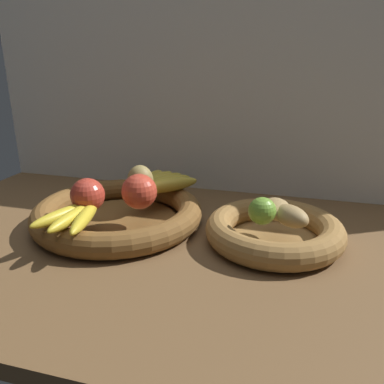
{
  "coord_description": "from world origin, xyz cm",
  "views": [
    {
      "loc": [
        18.55,
        -76.62,
        36.93
      ],
      "look_at": [
        -2.52,
        -1.24,
        9.48
      ],
      "focal_mm": 36.63,
      "sensor_mm": 36.0,
      "label": 1
    }
  ],
  "objects_px": {
    "fruit_bowl_right": "(274,231)",
    "apple_red_right": "(139,192)",
    "fruit_bowl_left": "(118,214)",
    "banana_bunch_back": "(159,183)",
    "potato_small": "(291,216)",
    "banana_bunch_front": "(76,215)",
    "potato_large": "(276,209)",
    "apple_red_front": "(88,195)",
    "lime_near": "(262,211)",
    "pear_brown": "(140,181)"
  },
  "relations": [
    {
      "from": "fruit_bowl_right",
      "to": "apple_red_right",
      "type": "bearing_deg",
      "value": -175.53
    },
    {
      "from": "fruit_bowl_left",
      "to": "banana_bunch_back",
      "type": "bearing_deg",
      "value": 60.5
    },
    {
      "from": "fruit_bowl_left",
      "to": "potato_small",
      "type": "xyz_separation_m",
      "value": [
        0.38,
        -0.03,
        0.05
      ]
    },
    {
      "from": "fruit_bowl_left",
      "to": "apple_red_right",
      "type": "relative_size",
      "value": 5.05
    },
    {
      "from": "banana_bunch_front",
      "to": "potato_large",
      "type": "xyz_separation_m",
      "value": [
        0.38,
        0.12,
        0.01
      ]
    },
    {
      "from": "apple_red_front",
      "to": "potato_large",
      "type": "height_order",
      "value": "apple_red_front"
    },
    {
      "from": "potato_large",
      "to": "fruit_bowl_right",
      "type": "bearing_deg",
      "value": 90.0
    },
    {
      "from": "fruit_bowl_left",
      "to": "fruit_bowl_right",
      "type": "relative_size",
      "value": 1.35
    },
    {
      "from": "potato_small",
      "to": "lime_near",
      "type": "distance_m",
      "value": 0.05
    },
    {
      "from": "fruit_bowl_right",
      "to": "potato_small",
      "type": "xyz_separation_m",
      "value": [
        0.03,
        -0.03,
        0.05
      ]
    },
    {
      "from": "fruit_bowl_right",
      "to": "pear_brown",
      "type": "distance_m",
      "value": 0.33
    },
    {
      "from": "fruit_bowl_left",
      "to": "lime_near",
      "type": "relative_size",
      "value": 7.05
    },
    {
      "from": "banana_bunch_front",
      "to": "potato_small",
      "type": "relative_size",
      "value": 2.08
    },
    {
      "from": "fruit_bowl_left",
      "to": "apple_red_right",
      "type": "bearing_deg",
      "value": -18.95
    },
    {
      "from": "fruit_bowl_left",
      "to": "banana_bunch_front",
      "type": "height_order",
      "value": "banana_bunch_front"
    },
    {
      "from": "banana_bunch_front",
      "to": "lime_near",
      "type": "relative_size",
      "value": 3.13
    },
    {
      "from": "fruit_bowl_right",
      "to": "banana_bunch_front",
      "type": "bearing_deg",
      "value": -162.09
    },
    {
      "from": "banana_bunch_back",
      "to": "lime_near",
      "type": "relative_size",
      "value": 3.16
    },
    {
      "from": "banana_bunch_front",
      "to": "potato_small",
      "type": "bearing_deg",
      "value": 12.8
    },
    {
      "from": "apple_red_front",
      "to": "banana_bunch_front",
      "type": "relative_size",
      "value": 0.42
    },
    {
      "from": "fruit_bowl_right",
      "to": "apple_red_front",
      "type": "distance_m",
      "value": 0.4
    },
    {
      "from": "apple_red_right",
      "to": "potato_small",
      "type": "xyz_separation_m",
      "value": [
        0.32,
        -0.01,
        -0.02
      ]
    },
    {
      "from": "fruit_bowl_left",
      "to": "apple_red_front",
      "type": "relative_size",
      "value": 5.35
    },
    {
      "from": "apple_red_front",
      "to": "banana_bunch_front",
      "type": "height_order",
      "value": "apple_red_front"
    },
    {
      "from": "fruit_bowl_left",
      "to": "pear_brown",
      "type": "xyz_separation_m",
      "value": [
        0.04,
        0.05,
        0.07
      ]
    },
    {
      "from": "apple_red_right",
      "to": "potato_large",
      "type": "xyz_separation_m",
      "value": [
        0.29,
        0.02,
        -0.02
      ]
    },
    {
      "from": "fruit_bowl_left",
      "to": "potato_small",
      "type": "height_order",
      "value": "potato_small"
    },
    {
      "from": "fruit_bowl_left",
      "to": "banana_bunch_back",
      "type": "distance_m",
      "value": 0.13
    },
    {
      "from": "fruit_bowl_left",
      "to": "pear_brown",
      "type": "height_order",
      "value": "pear_brown"
    },
    {
      "from": "fruit_bowl_left",
      "to": "banana_bunch_front",
      "type": "xyz_separation_m",
      "value": [
        -0.03,
        -0.12,
        0.04
      ]
    },
    {
      "from": "banana_bunch_front",
      "to": "apple_red_front",
      "type": "bearing_deg",
      "value": 93.19
    },
    {
      "from": "lime_near",
      "to": "apple_red_right",
      "type": "bearing_deg",
      "value": 177.0
    },
    {
      "from": "pear_brown",
      "to": "banana_bunch_back",
      "type": "bearing_deg",
      "value": 65.75
    },
    {
      "from": "apple_red_front",
      "to": "fruit_bowl_left",
      "type": "bearing_deg",
      "value": 63.9
    },
    {
      "from": "fruit_bowl_left",
      "to": "potato_large",
      "type": "xyz_separation_m",
      "value": [
        0.35,
        -0.0,
        0.05
      ]
    },
    {
      "from": "apple_red_front",
      "to": "pear_brown",
      "type": "bearing_deg",
      "value": 59.98
    },
    {
      "from": "fruit_bowl_left",
      "to": "banana_bunch_back",
      "type": "xyz_separation_m",
      "value": [
        0.06,
        0.11,
        0.05
      ]
    },
    {
      "from": "banana_bunch_back",
      "to": "potato_small",
      "type": "relative_size",
      "value": 2.1
    },
    {
      "from": "fruit_bowl_right",
      "to": "potato_large",
      "type": "distance_m",
      "value": 0.05
    },
    {
      "from": "fruit_bowl_right",
      "to": "banana_bunch_front",
      "type": "relative_size",
      "value": 1.66
    },
    {
      "from": "apple_red_front",
      "to": "banana_bunch_front",
      "type": "xyz_separation_m",
      "value": [
        0.0,
        -0.06,
        -0.02
      ]
    },
    {
      "from": "apple_red_right",
      "to": "banana_bunch_front",
      "type": "xyz_separation_m",
      "value": [
        -0.1,
        -0.1,
        -0.02
      ]
    },
    {
      "from": "fruit_bowl_left",
      "to": "fruit_bowl_right",
      "type": "bearing_deg",
      "value": 0.0
    },
    {
      "from": "apple_red_front",
      "to": "banana_bunch_front",
      "type": "distance_m",
      "value": 0.06
    },
    {
      "from": "fruit_bowl_right",
      "to": "apple_red_right",
      "type": "xyz_separation_m",
      "value": [
        -0.29,
        -0.02,
        0.07
      ]
    },
    {
      "from": "apple_red_right",
      "to": "lime_near",
      "type": "relative_size",
      "value": 1.4
    },
    {
      "from": "fruit_bowl_right",
      "to": "potato_large",
      "type": "relative_size",
      "value": 3.53
    },
    {
      "from": "lime_near",
      "to": "potato_large",
      "type": "bearing_deg",
      "value": 56.31
    },
    {
      "from": "potato_small",
      "to": "fruit_bowl_right",
      "type": "bearing_deg",
      "value": 135.0
    },
    {
      "from": "lime_near",
      "to": "apple_red_front",
      "type": "bearing_deg",
      "value": -175.1
    }
  ]
}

